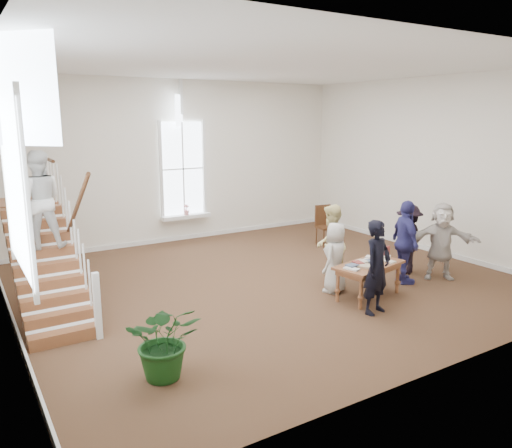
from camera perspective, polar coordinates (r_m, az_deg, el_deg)
ground at (r=10.86m, az=1.43°, el=-6.57°), size 10.00×10.00×0.00m
room_shell at (r=14.50m, az=-8.07°, el=-0.25°), size 10.49×10.00×10.00m
staircase at (r=9.63m, az=-23.38°, el=-0.02°), size 1.10×4.10×2.92m
library_table at (r=10.01m, az=12.79°, el=-4.86°), size 1.58×1.01×0.74m
police_officer at (r=9.18m, az=13.68°, el=-4.83°), size 0.70×0.54×1.71m
elderly_woman at (r=10.16m, az=9.04°, el=-3.82°), size 0.83×0.71×1.43m
person_yellow at (r=10.68m, az=8.54°, el=-2.29°), size 1.04×1.02×1.69m
woman_cluster_a at (r=10.98m, az=16.70°, el=-2.02°), size 0.80×1.13×1.78m
woman_cluster_b at (r=11.73m, az=17.00°, el=-1.66°), size 1.18×1.02×1.58m
woman_cluster_c at (r=11.55m, az=20.41°, el=-1.84°), size 1.54×1.36×1.69m
floor_plant at (r=6.98m, az=-10.34°, el=-12.91°), size 1.24×1.17×1.09m
side_chair at (r=13.88m, az=7.86°, el=0.15°), size 0.54×0.54×1.11m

